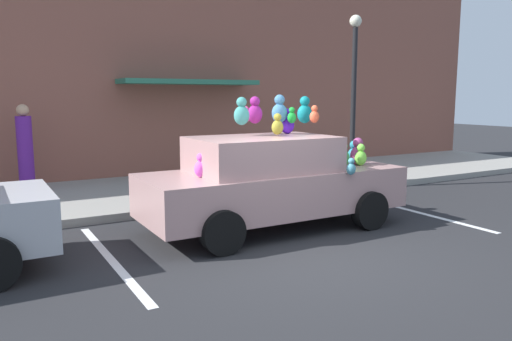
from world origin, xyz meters
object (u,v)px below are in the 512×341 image
(teddy_bear_on_sidewalk, at_px, (238,178))
(street_lamp_post, at_px, (354,81))
(pedestrian_near_shopfront, at_px, (25,150))
(plush_covered_car, at_px, (272,180))

(teddy_bear_on_sidewalk, distance_m, street_lamp_post, 3.72)
(teddy_bear_on_sidewalk, relative_size, pedestrian_near_shopfront, 0.41)
(teddy_bear_on_sidewalk, height_order, pedestrian_near_shopfront, pedestrian_near_shopfront)
(plush_covered_car, xyz_separation_m, pedestrian_near_shopfront, (-3.26, 4.88, 0.22))
(plush_covered_car, relative_size, teddy_bear_on_sidewalk, 5.64)
(pedestrian_near_shopfront, bearing_deg, street_lamp_post, -21.28)
(plush_covered_car, xyz_separation_m, street_lamp_post, (3.60, 2.21, 1.71))
(plush_covered_car, distance_m, pedestrian_near_shopfront, 5.88)
(teddy_bear_on_sidewalk, distance_m, pedestrian_near_shopfront, 4.68)
(pedestrian_near_shopfront, bearing_deg, plush_covered_car, -56.25)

